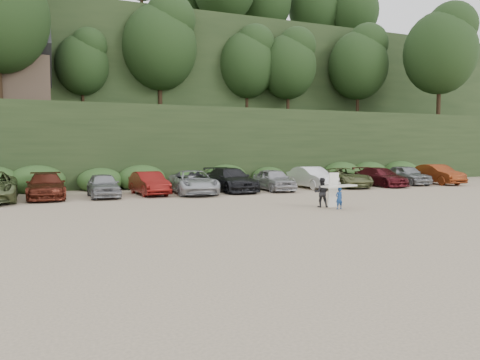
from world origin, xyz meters
name	(u,v)px	position (x,y,z in m)	size (l,w,h in m)	color
ground	(261,214)	(0.00, 0.00, 0.00)	(120.00, 120.00, 0.00)	tan
hillside_backdrop	(121,73)	(-0.26, 35.93, 11.22)	(90.00, 41.50, 28.00)	black
parked_cars	(199,181)	(0.43, 10.00, 0.76)	(39.65, 6.15, 1.64)	#9C9CA1
child_surfer	(339,193)	(4.13, 0.08, 0.77)	(1.96, 0.87, 1.14)	navy
adult_surfer	(323,192)	(3.79, 0.98, 0.73)	(1.18, 0.85, 1.70)	black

